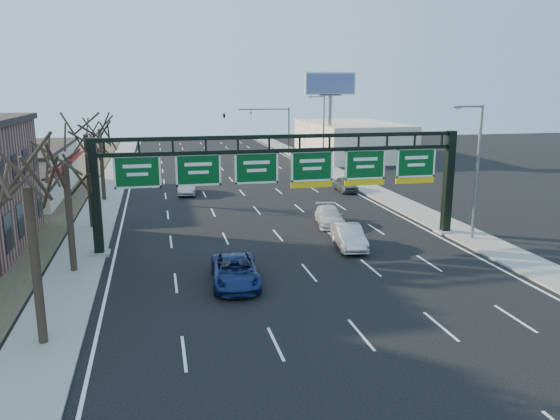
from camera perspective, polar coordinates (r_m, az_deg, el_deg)
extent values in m
plane|color=black|center=(28.89, 4.14, -7.82)|extent=(160.00, 160.00, 0.00)
cube|color=gray|center=(47.18, -18.36, -0.21)|extent=(3.00, 120.00, 0.12)
cube|color=gray|center=(51.34, 11.35, 1.22)|extent=(3.00, 120.00, 0.12)
cube|color=white|center=(47.62, -2.86, 0.49)|extent=(21.60, 120.00, 0.01)
cube|color=black|center=(34.66, -18.72, 1.21)|extent=(0.55, 0.55, 7.20)
cube|color=gray|center=(35.49, -18.31, -4.33)|extent=(1.20, 1.20, 0.20)
cube|color=black|center=(39.70, 17.15, 2.73)|extent=(0.55, 0.55, 7.20)
cube|color=gray|center=(40.43, 16.83, -2.16)|extent=(1.20, 1.20, 0.20)
cube|color=black|center=(34.90, 0.48, 7.70)|extent=(23.40, 0.25, 0.25)
cube|color=black|center=(35.00, 0.47, 6.23)|extent=(23.40, 0.25, 0.25)
cube|color=#044518|center=(34.23, -14.68, 3.89)|extent=(2.80, 0.10, 2.00)
cube|color=#044518|center=(34.30, -8.53, 4.18)|extent=(2.80, 0.10, 2.00)
cube|color=#044518|center=(34.76, -2.48, 4.43)|extent=(2.80, 0.10, 2.00)
cube|color=#044518|center=(35.59, 3.35, 4.62)|extent=(2.80, 0.10, 2.00)
cube|color=yellow|center=(35.79, 3.32, 2.68)|extent=(2.80, 0.10, 0.40)
cube|color=#044518|center=(36.78, 8.87, 4.75)|extent=(2.80, 0.10, 2.00)
cube|color=yellow|center=(36.97, 8.80, 2.88)|extent=(2.80, 0.10, 0.40)
cube|color=#044518|center=(38.28, 14.00, 4.84)|extent=(2.80, 0.10, 2.00)
cube|color=yellow|center=(38.46, 13.90, 3.04)|extent=(2.80, 0.10, 0.40)
cube|color=beige|center=(57.03, -26.44, 3.45)|extent=(10.00, 18.00, 4.40)
cube|color=#332B26|center=(56.75, -26.67, 5.79)|extent=(10.40, 18.40, 0.30)
cube|color=maroon|center=(55.93, -21.43, 4.58)|extent=(1.20, 18.00, 0.40)
cube|color=beige|center=(81.20, 7.46, 7.30)|extent=(12.00, 20.00, 5.00)
cylinder|color=#2D2419|center=(23.37, -24.17, -5.31)|extent=(0.36, 0.36, 6.46)
cylinder|color=#2D2419|center=(31.98, -21.13, -0.71)|extent=(0.36, 0.36, 6.08)
cylinder|color=#2D2419|center=(41.64, -19.30, 2.94)|extent=(0.36, 0.36, 6.84)
cylinder|color=#2D2419|center=(51.51, -18.12, 4.58)|extent=(0.36, 0.36, 6.46)
cylinder|color=slate|center=(38.32, 19.90, 3.73)|extent=(0.20, 0.20, 9.00)
cylinder|color=slate|center=(37.45, 19.24, 10.37)|extent=(1.80, 0.12, 0.12)
cube|color=slate|center=(36.99, 18.03, 10.35)|extent=(0.50, 0.22, 0.15)
cylinder|color=slate|center=(69.20, 4.57, 8.19)|extent=(0.20, 0.20, 9.00)
cylinder|color=slate|center=(68.73, 3.91, 11.84)|extent=(1.80, 0.12, 0.12)
cube|color=slate|center=(68.47, 3.17, 11.80)|extent=(0.50, 0.22, 0.15)
cylinder|color=slate|center=(74.69, 5.20, 8.42)|extent=(0.50, 0.50, 9.00)
cube|color=slate|center=(74.48, 5.27, 11.87)|extent=(3.00, 0.30, 0.20)
cube|color=white|center=(74.47, 5.29, 13.03)|extent=(7.00, 0.30, 3.00)
cube|color=#4A5D95|center=(74.28, 5.34, 13.03)|extent=(6.60, 0.05, 2.60)
cylinder|color=black|center=(83.49, 0.94, 8.24)|extent=(0.18, 0.18, 7.00)
cylinder|color=black|center=(82.47, -1.67, 10.48)|extent=(7.60, 0.14, 0.14)
imported|color=black|center=(82.14, -3.05, 9.90)|extent=(0.20, 0.20, 1.00)
imported|color=black|center=(81.55, -5.86, 9.83)|extent=(0.54, 0.54, 1.62)
imported|color=navy|center=(28.79, -4.70, -6.38)|extent=(2.76, 5.34, 1.44)
imported|color=#A5A5AA|center=(35.30, 7.20, -2.77)|extent=(2.09, 4.66, 1.48)
imported|color=silver|center=(40.96, 5.17, -0.64)|extent=(2.63, 4.84, 1.33)
imported|color=#47494D|center=(54.27, 6.88, 2.67)|extent=(1.69, 4.06, 1.37)
imported|color=#A4A4A9|center=(53.33, -9.61, 2.47)|extent=(2.15, 4.72, 1.50)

